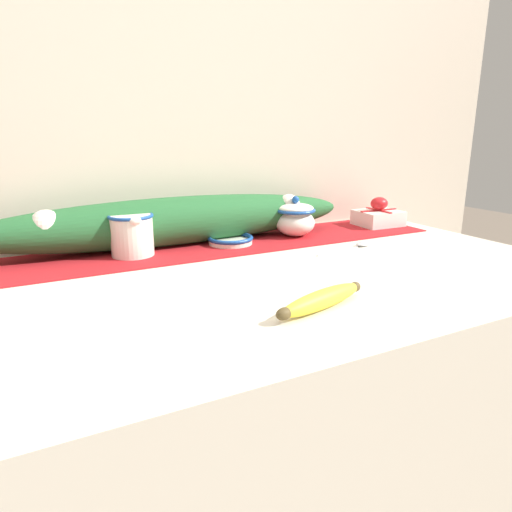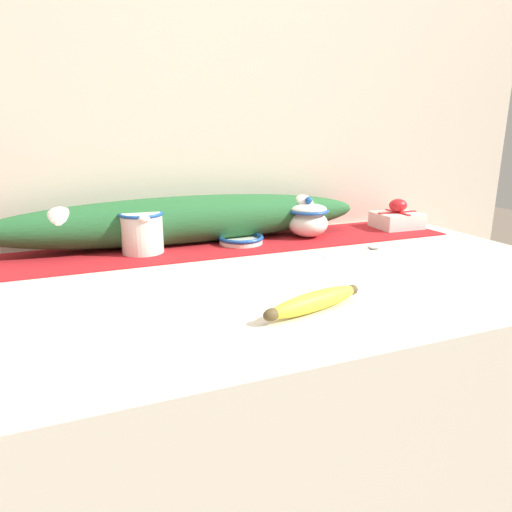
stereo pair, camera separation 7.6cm
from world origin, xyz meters
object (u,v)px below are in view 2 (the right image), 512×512
at_px(cream_pitcher, 142,231).
at_px(spoon, 371,248).
at_px(small_dish, 241,239).
at_px(banana, 314,302).
at_px(gift_box, 397,218).
at_px(sugar_bowl, 308,219).

relative_size(cream_pitcher, spoon, 0.66).
height_order(small_dish, banana, banana).
bearing_deg(spoon, gift_box, 28.39).
distance_m(cream_pitcher, banana, 0.51).
bearing_deg(sugar_bowl, spoon, -63.96).
xyz_separation_m(cream_pitcher, spoon, (0.52, -0.17, -0.05)).
bearing_deg(small_dish, gift_box, 1.16).
height_order(small_dish, spoon, small_dish).
xyz_separation_m(cream_pitcher, banana, (0.20, -0.47, -0.04)).
xyz_separation_m(cream_pitcher, sugar_bowl, (0.44, -0.00, -0.00)).
distance_m(banana, gift_box, 0.72).
bearing_deg(small_dish, sugar_bowl, 0.96).
height_order(sugar_bowl, gift_box, sugar_bowl).
height_order(sugar_bowl, small_dish, sugar_bowl).
xyz_separation_m(cream_pitcher, gift_box, (0.74, 0.01, -0.02)).
distance_m(spoon, gift_box, 0.28).
relative_size(banana, gift_box, 1.55).
bearing_deg(gift_box, cream_pitcher, -179.57).
bearing_deg(gift_box, banana, -138.92).
height_order(spoon, gift_box, gift_box).
height_order(cream_pitcher, banana, cream_pitcher).
distance_m(sugar_bowl, small_dish, 0.20).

